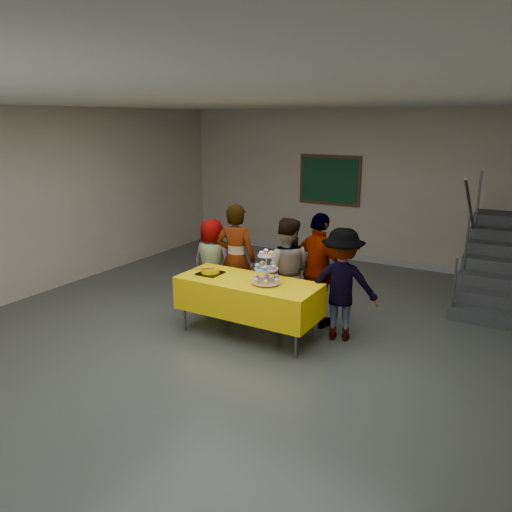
{
  "coord_description": "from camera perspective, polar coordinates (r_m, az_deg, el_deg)",
  "views": [
    {
      "loc": [
        3.05,
        -4.55,
        2.79
      ],
      "look_at": [
        -0.14,
        0.92,
        1.05
      ],
      "focal_mm": 35.0,
      "sensor_mm": 36.0,
      "label": 1
    }
  ],
  "objects": [
    {
      "name": "room_shell",
      "position": [
        5.54,
        -3.48,
        8.49
      ],
      "size": [
        10.0,
        10.04,
        3.02
      ],
      "color": "#4C514C",
      "rests_on": "ground"
    },
    {
      "name": "bake_table",
      "position": [
        6.55,
        -0.88,
        -4.57
      ],
      "size": [
        1.88,
        0.78,
        0.77
      ],
      "color": "#595960",
      "rests_on": "ground"
    },
    {
      "name": "cupcake_stand",
      "position": [
        6.3,
        1.18,
        -1.75
      ],
      "size": [
        0.38,
        0.38,
        0.44
      ],
      "color": "silver",
      "rests_on": "bake_table"
    },
    {
      "name": "bear_cake",
      "position": [
        6.76,
        -5.26,
        -1.57
      ],
      "size": [
        0.32,
        0.36,
        0.12
      ],
      "color": "black",
      "rests_on": "bake_table"
    },
    {
      "name": "schoolchild_a",
      "position": [
        7.65,
        -5.04,
        -0.75
      ],
      "size": [
        0.69,
        0.47,
        1.35
      ],
      "primitive_type": "imported",
      "rotation": [
        0.0,
        0.0,
        3.21
      ],
      "color": "slate",
      "rests_on": "ground"
    },
    {
      "name": "schoolchild_b",
      "position": [
        7.28,
        -2.31,
        -0.37
      ],
      "size": [
        0.67,
        0.52,
        1.64
      ],
      "primitive_type": "imported",
      "rotation": [
        0.0,
        0.0,
        3.38
      ],
      "color": "#5D5C66",
      "rests_on": "ground"
    },
    {
      "name": "schoolchild_c",
      "position": [
        6.89,
        3.42,
        -1.81
      ],
      "size": [
        0.88,
        0.78,
        1.52
      ],
      "primitive_type": "imported",
      "rotation": [
        0.0,
        0.0,
        3.47
      ],
      "color": "slate",
      "rests_on": "ground"
    },
    {
      "name": "schoolchild_d",
      "position": [
        6.85,
        7.23,
        -1.68
      ],
      "size": [
        1.0,
        0.6,
        1.59
      ],
      "primitive_type": "imported",
      "rotation": [
        0.0,
        0.0,
        2.9
      ],
      "color": "#5C5B65",
      "rests_on": "ground"
    },
    {
      "name": "schoolchild_e",
      "position": [
        6.52,
        9.74,
        -3.21
      ],
      "size": [
        1.08,
        0.81,
        1.48
      ],
      "primitive_type": "imported",
      "rotation": [
        0.0,
        0.0,
        3.45
      ],
      "color": "slate",
      "rests_on": "ground"
    },
    {
      "name": "staircase",
      "position": [
        8.99,
        26.93,
        -1.19
      ],
      "size": [
        1.3,
        2.4,
        2.04
      ],
      "color": "#424447",
      "rests_on": "ground"
    },
    {
      "name": "noticeboard",
      "position": [
        10.33,
        8.41,
        8.58
      ],
      "size": [
        1.3,
        0.05,
        1.0
      ],
      "color": "#472B16",
      "rests_on": "ground"
    }
  ]
}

